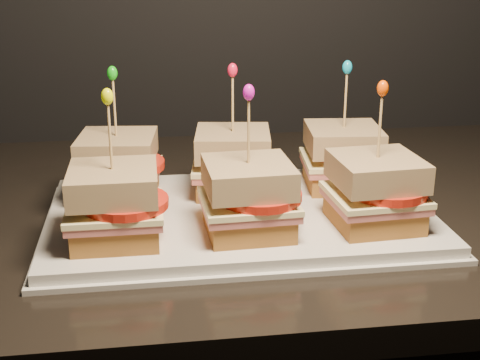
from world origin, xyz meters
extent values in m
cube|color=black|center=(0.41, 1.69, 0.85)|extent=(2.24, 0.64, 0.03)
cube|color=silver|center=(0.40, 1.61, 0.88)|extent=(0.44, 0.27, 0.02)
cube|color=silver|center=(0.40, 1.61, 0.87)|extent=(0.45, 0.28, 0.01)
cube|color=brown|center=(0.26, 1.67, 0.90)|extent=(0.10, 0.10, 0.02)
cube|color=#B75755|center=(0.26, 1.67, 0.91)|extent=(0.11, 0.10, 0.01)
cube|color=#FEF4AB|center=(0.26, 1.67, 0.92)|extent=(0.11, 0.11, 0.01)
cylinder|color=red|center=(0.27, 1.67, 0.93)|extent=(0.09, 0.09, 0.01)
cube|color=#5B310E|center=(0.26, 1.67, 0.95)|extent=(0.10, 0.10, 0.03)
cylinder|color=tan|center=(0.26, 1.67, 0.99)|extent=(0.00, 0.00, 0.09)
ellipsoid|color=#14A612|center=(0.26, 1.67, 1.04)|extent=(0.01, 0.01, 0.02)
cube|color=brown|center=(0.40, 1.67, 0.90)|extent=(0.10, 0.10, 0.02)
cube|color=#B75755|center=(0.40, 1.67, 0.91)|extent=(0.11, 0.11, 0.01)
cube|color=#FEF4AB|center=(0.40, 1.67, 0.92)|extent=(0.11, 0.11, 0.01)
cylinder|color=red|center=(0.41, 1.67, 0.93)|extent=(0.09, 0.09, 0.01)
cube|color=#5B310E|center=(0.40, 1.67, 0.95)|extent=(0.10, 0.10, 0.03)
cylinder|color=tan|center=(0.40, 1.67, 0.99)|extent=(0.00, 0.00, 0.09)
ellipsoid|color=red|center=(0.40, 1.67, 1.04)|extent=(0.01, 0.01, 0.02)
cube|color=brown|center=(0.54, 1.67, 0.90)|extent=(0.10, 0.10, 0.02)
cube|color=#B75755|center=(0.54, 1.67, 0.91)|extent=(0.11, 0.10, 0.01)
cube|color=#FEF4AB|center=(0.54, 1.67, 0.92)|extent=(0.11, 0.10, 0.01)
cylinder|color=red|center=(0.55, 1.67, 0.93)|extent=(0.09, 0.09, 0.01)
cube|color=#5B310E|center=(0.54, 1.67, 0.95)|extent=(0.10, 0.10, 0.03)
cylinder|color=tan|center=(0.54, 1.67, 0.99)|extent=(0.00, 0.00, 0.09)
ellipsoid|color=#0F98BB|center=(0.54, 1.67, 1.04)|extent=(0.01, 0.01, 0.02)
cube|color=brown|center=(0.26, 1.55, 0.90)|extent=(0.09, 0.09, 0.02)
cube|color=#B75755|center=(0.26, 1.55, 0.91)|extent=(0.10, 0.09, 0.01)
cube|color=#FEF4AB|center=(0.26, 1.55, 0.92)|extent=(0.10, 0.10, 0.01)
cylinder|color=red|center=(0.27, 1.54, 0.93)|extent=(0.09, 0.09, 0.01)
cube|color=#5B310E|center=(0.26, 1.55, 0.95)|extent=(0.09, 0.09, 0.03)
cylinder|color=tan|center=(0.26, 1.55, 0.99)|extent=(0.00, 0.00, 0.09)
ellipsoid|color=#DBE700|center=(0.26, 1.55, 1.04)|extent=(0.01, 0.01, 0.02)
cube|color=brown|center=(0.40, 1.55, 0.90)|extent=(0.09, 0.09, 0.02)
cube|color=#B75755|center=(0.40, 1.55, 0.91)|extent=(0.10, 0.10, 0.01)
cube|color=#FEF4AB|center=(0.40, 1.55, 0.92)|extent=(0.10, 0.10, 0.01)
cylinder|color=red|center=(0.41, 1.54, 0.93)|extent=(0.09, 0.09, 0.01)
cube|color=#5B310E|center=(0.40, 1.55, 0.95)|extent=(0.09, 0.09, 0.03)
cylinder|color=tan|center=(0.40, 1.55, 0.99)|extent=(0.00, 0.00, 0.09)
ellipsoid|color=#C512AD|center=(0.40, 1.55, 1.04)|extent=(0.01, 0.01, 0.02)
cube|color=brown|center=(0.54, 1.55, 0.90)|extent=(0.09, 0.09, 0.02)
cube|color=#B75755|center=(0.54, 1.55, 0.91)|extent=(0.10, 0.10, 0.01)
cube|color=#FEF4AB|center=(0.54, 1.55, 0.92)|extent=(0.10, 0.10, 0.01)
cylinder|color=red|center=(0.55, 1.54, 0.93)|extent=(0.09, 0.09, 0.01)
cube|color=#5B310E|center=(0.54, 1.55, 0.95)|extent=(0.10, 0.10, 0.03)
cylinder|color=tan|center=(0.54, 1.55, 0.99)|extent=(0.00, 0.00, 0.09)
ellipsoid|color=#EE4701|center=(0.54, 1.55, 1.04)|extent=(0.01, 0.01, 0.02)
camera|label=1|loc=(0.30, 0.89, 1.18)|focal=50.00mm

